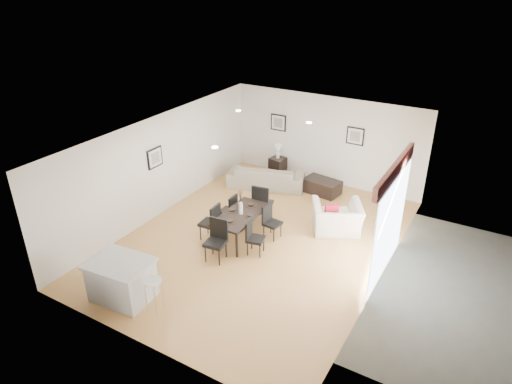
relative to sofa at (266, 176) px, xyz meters
The scene contains 26 objects.
ground 3.09m from the sofa, 63.94° to the right, with size 8.00×8.00×0.00m, color tan.
wall_back 2.10m from the sofa, 42.60° to the left, with size 6.00×0.04×2.70m, color silver.
wall_front 6.97m from the sofa, 78.71° to the right, with size 6.00×0.04×2.70m, color silver.
wall_left 3.37m from the sofa, 120.89° to the right, with size 0.04×8.00×2.70m, color silver.
wall_right 5.25m from the sofa, 32.39° to the right, with size 0.04×8.00×2.70m, color silver.
ceiling 3.88m from the sofa, 63.94° to the right, with size 6.00×8.00×0.02m, color white.
sofa is the anchor object (origin of this frame).
armchair 3.13m from the sofa, 26.57° to the right, with size 1.19×1.04×0.77m, color beige.
dining_table 3.02m from the sofa, 72.68° to the right, with size 0.82×1.63×0.68m.
dining_chair_wnear 3.29m from the sofa, 84.35° to the right, with size 0.45×0.45×0.94m.
dining_chair_wfar 2.48m from the sofa, 82.70° to the right, with size 0.39×0.39×0.84m.
dining_chair_enear 3.61m from the sofa, 65.87° to the right, with size 0.45×0.45×0.85m.
dining_chair_efar 2.87m from the sofa, 59.01° to the right, with size 0.43×0.43×0.86m.
dining_chair_head 3.98m from the sofa, 77.15° to the right, with size 0.50×0.50×0.99m.
dining_chair_foot 2.09m from the sofa, 64.12° to the right, with size 0.52×0.52×1.02m.
vase 3.07m from the sofa, 72.68° to the right, with size 0.81×1.24×0.63m.
coffee_table 1.70m from the sofa, 15.27° to the left, with size 1.04×0.63×0.42m, color black.
side_table 0.92m from the sofa, 95.58° to the left, with size 0.44×0.44×0.59m, color black.
table_lamp 1.07m from the sofa, 95.58° to the left, with size 0.23×0.23×0.44m.
cushion 3.10m from the sofa, 29.31° to the right, with size 0.33×0.10×0.33m, color #A61525.
kitchen_island 5.99m from the sofa, 89.65° to the right, with size 1.30×1.05×0.86m.
bar_stool 6.06m from the sofa, 81.60° to the right, with size 0.34×0.34×0.75m.
framed_print_back_left 1.81m from the sofa, 101.71° to the left, with size 0.52×0.04×0.52m.
framed_print_back_right 2.87m from the sofa, 28.29° to the left, with size 0.52×0.04×0.52m.
framed_print_left_wall 3.62m from the sofa, 118.71° to the right, with size 0.04×0.52×0.52m.
sliding_door 5.13m from the sofa, 29.74° to the right, with size 0.12×2.70×2.57m.
Camera 1 is at (4.71, -8.23, 6.04)m, focal length 32.00 mm.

